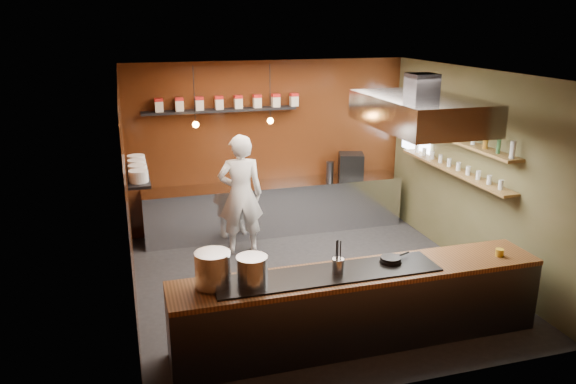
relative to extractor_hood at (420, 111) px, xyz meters
name	(u,v)px	position (x,y,z in m)	size (l,w,h in m)	color
floor	(314,283)	(-1.30, 0.40, -2.51)	(5.00, 5.00, 0.00)	black
back_wall	(270,146)	(-1.30, 2.90, -1.01)	(5.00, 5.00, 0.00)	#3C1A0A
left_wall	(128,200)	(-3.80, 0.40, -1.01)	(5.00, 5.00, 0.00)	#3C1A0A
right_wall	(474,171)	(1.20, 0.40, -1.01)	(5.00, 5.00, 0.00)	#4D4D2B
ceiling	(318,73)	(-1.30, 0.40, 0.49)	(5.00, 5.00, 0.00)	silver
window_pane	(417,125)	(1.15, 2.10, -0.61)	(1.00, 1.00, 0.00)	white
prep_counter	(275,207)	(-1.30, 2.57, -2.06)	(4.60, 0.65, 0.90)	silver
pass_counter	(359,306)	(-1.30, -1.20, -2.04)	(4.40, 0.72, 0.94)	#38383D
tin_shelf	(220,110)	(-2.20, 2.76, -0.31)	(2.60, 0.26, 0.04)	black
plate_shelf	(138,175)	(-3.64, 1.40, -0.96)	(0.30, 1.40, 0.04)	black
bottle_shelf_upper	(456,140)	(1.04, 0.70, -0.59)	(0.26, 2.80, 0.04)	olive
bottle_shelf_lower	(453,170)	(1.04, 0.70, -1.06)	(0.26, 2.80, 0.04)	olive
extractor_hood	(420,111)	(0.00, 0.00, 0.00)	(1.20, 2.00, 0.72)	#38383D
pendant_left	(196,121)	(-2.70, 2.10, -0.35)	(0.10, 0.10, 0.95)	black
pendant_right	(270,118)	(-1.50, 2.10, -0.35)	(0.10, 0.10, 0.95)	black
storage_tins	(229,102)	(-2.05, 2.76, -0.17)	(2.43, 0.13, 0.22)	beige
plate_stacks	(137,168)	(-3.64, 1.40, -0.86)	(0.26, 1.16, 0.16)	white
bottles	(457,131)	(1.04, 0.70, -0.45)	(0.06, 2.66, 0.24)	silver
wine_glasses	(454,164)	(1.04, 0.70, -0.97)	(0.07, 2.37, 0.13)	silver
stockpot_large	(213,269)	(-2.98, -1.12, -1.38)	(0.39, 0.39, 0.38)	silver
stockpot_small	(252,270)	(-2.58, -1.22, -1.41)	(0.34, 0.34, 0.32)	silver
utensil_crock	(338,266)	(-1.59, -1.22, -1.48)	(0.14, 0.14, 0.17)	silver
frying_pan	(391,260)	(-0.89, -1.12, -1.53)	(0.42, 0.26, 0.07)	black
butter_jar	(499,252)	(0.48, -1.29, -1.54)	(0.10, 0.10, 0.09)	gold
espresso_machine	(351,165)	(0.15, 2.61, -1.39)	(0.43, 0.41, 0.43)	black
chef	(241,195)	(-2.07, 1.84, -1.52)	(0.72, 0.47, 1.96)	white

